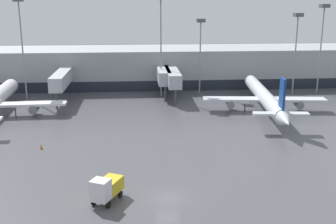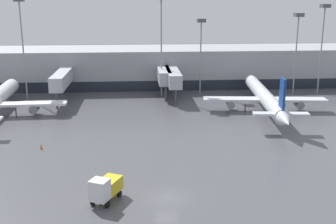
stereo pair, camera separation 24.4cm
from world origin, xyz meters
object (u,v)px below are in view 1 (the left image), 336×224
apron_light_mast_7 (297,30)px  traffic_cone_1 (41,146)px  apron_light_mast_3 (323,24)px  apron_light_mast_5 (161,20)px  parked_jet_0 (264,97)px  apron_light_mast_0 (20,21)px  apron_light_mast_2 (201,34)px  service_truck_1 (106,188)px

apron_light_mast_7 → traffic_cone_1: bearing=-146.3°
apron_light_mast_3 → apron_light_mast_5: size_ratio=0.92×
apron_light_mast_5 → apron_light_mast_7: (29.53, 0.32, -2.38)m
parked_jet_0 → apron_light_mast_0: (-47.32, 14.24, 13.45)m
apron_light_mast_0 → apron_light_mast_3: 64.06m
traffic_cone_1 → apron_light_mast_2: bearing=51.4°
apron_light_mast_7 → apron_light_mast_0: bearing=-179.8°
apron_light_mast_0 → apron_light_mast_2: size_ratio=1.27×
service_truck_1 → apron_light_mast_7: size_ratio=0.26×
service_truck_1 → apron_light_mast_2: size_ratio=0.28×
apron_light_mast_2 → apron_light_mast_3: 26.61m
service_truck_1 → apron_light_mast_0: bearing=-132.3°
apron_light_mast_5 → apron_light_mast_7: size_ratio=1.20×
apron_light_mast_3 → service_truck_1: bearing=-131.7°
parked_jet_0 → service_truck_1: parked_jet_0 is taller
service_truck_1 → apron_light_mast_7: bearing=167.8°
apron_light_mast_0 → apron_light_mast_5: size_ratio=0.99×
apron_light_mast_0 → traffic_cone_1: bearing=-73.3°
parked_jet_0 → apron_light_mast_2: 22.11m
service_truck_1 → apron_light_mast_7: 63.68m
service_truck_1 → apron_light_mast_3: size_ratio=0.24×
apron_light_mast_2 → apron_light_mast_3: size_ratio=0.84×
service_truck_1 → apron_light_mast_0: apron_light_mast_0 is taller
traffic_cone_1 → apron_light_mast_5: bearing=59.3°
apron_light_mast_2 → apron_light_mast_7: size_ratio=0.93×
apron_light_mast_0 → apron_light_mast_7: 58.32m
apron_light_mast_3 → apron_light_mast_7: bearing=-177.1°
apron_light_mast_3 → apron_light_mast_2: bearing=175.3°
traffic_cone_1 → apron_light_mast_5: apron_light_mast_5 is taller
traffic_cone_1 → apron_light_mast_2: 46.49m
parked_jet_0 → apron_light_mast_5: size_ratio=1.76×
parked_jet_0 → apron_light_mast_0: size_ratio=1.79×
parked_jet_0 → service_truck_1: 44.36m
apron_light_mast_0 → parked_jet_0: bearing=-16.8°
service_truck_1 → apron_light_mast_5: apron_light_mast_5 is taller
apron_light_mast_3 → parked_jet_0: bearing=-138.7°
apron_light_mast_2 → apron_light_mast_5: bearing=-162.5°
apron_light_mast_2 → apron_light_mast_7: bearing=-6.8°
parked_jet_0 → apron_light_mast_0: 51.21m
apron_light_mast_2 → apron_light_mast_7: (20.66, -2.48, 0.84)m
traffic_cone_1 → apron_light_mast_7: size_ratio=0.04×
apron_light_mast_0 → apron_light_mast_2: (37.62, 2.66, -3.01)m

